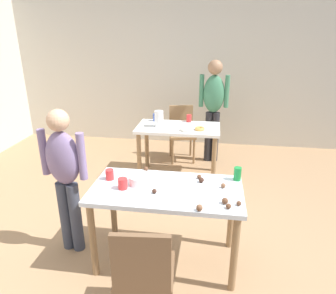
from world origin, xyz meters
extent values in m
plane|color=#9E7A56|center=(0.00, 0.00, 0.00)|extent=(6.40, 6.40, 0.00)
cube|color=beige|center=(0.00, 3.20, 1.30)|extent=(6.40, 0.10, 2.60)
cube|color=silver|center=(0.10, -0.08, 0.73)|extent=(1.29, 0.67, 0.04)
cylinder|color=olive|center=(-0.48, -0.35, 0.35)|extent=(0.06, 0.06, 0.71)
cylinder|color=olive|center=(0.69, -0.35, 0.35)|extent=(0.06, 0.06, 0.71)
cylinder|color=olive|center=(-0.48, 0.20, 0.35)|extent=(0.06, 0.06, 0.71)
cylinder|color=olive|center=(0.69, 0.20, 0.35)|extent=(0.06, 0.06, 0.71)
cube|color=white|center=(0.00, 1.69, 0.73)|extent=(1.14, 0.62, 0.04)
cylinder|color=olive|center=(-0.51, 1.44, 0.35)|extent=(0.06, 0.06, 0.71)
cylinder|color=olive|center=(0.51, 1.44, 0.35)|extent=(0.06, 0.06, 0.71)
cylinder|color=olive|center=(-0.51, 1.94, 0.35)|extent=(0.06, 0.06, 0.71)
cylinder|color=olive|center=(0.51, 1.94, 0.35)|extent=(0.06, 0.06, 0.71)
cube|color=brown|center=(0.05, -0.71, 0.43)|extent=(0.44, 0.44, 0.04)
cube|color=brown|center=(0.07, -0.89, 0.66)|extent=(0.38, 0.08, 0.42)
cylinder|color=brown|center=(-0.13, -0.56, 0.21)|extent=(0.04, 0.04, 0.41)
cylinder|color=brown|center=(0.20, -0.53, 0.21)|extent=(0.04, 0.04, 0.41)
cube|color=olive|center=(0.00, 2.28, 0.43)|extent=(0.48, 0.48, 0.04)
cube|color=olive|center=(-0.04, 2.45, 0.66)|extent=(0.38, 0.13, 0.42)
cylinder|color=olive|center=(0.20, 2.15, 0.21)|extent=(0.04, 0.04, 0.41)
cylinder|color=olive|center=(-0.13, 2.07, 0.21)|extent=(0.04, 0.04, 0.41)
cylinder|color=olive|center=(0.13, 2.48, 0.21)|extent=(0.04, 0.04, 0.41)
cylinder|color=olive|center=(-0.21, 2.41, 0.21)|extent=(0.04, 0.04, 0.41)
cylinder|color=#383D4C|center=(-0.88, -0.04, 0.35)|extent=(0.11, 0.11, 0.71)
cylinder|color=#383D4C|center=(-0.77, -0.05, 0.35)|extent=(0.11, 0.11, 0.71)
ellipsoid|color=slate|center=(-0.82, -0.05, 0.96)|extent=(0.34, 0.24, 0.50)
sphere|color=tan|center=(-0.82, -0.05, 1.30)|extent=(0.19, 0.19, 0.19)
cylinder|color=slate|center=(-1.01, -0.02, 0.99)|extent=(0.08, 0.08, 0.43)
cylinder|color=slate|center=(-0.63, -0.07, 0.99)|extent=(0.08, 0.08, 0.43)
cylinder|color=#28282D|center=(0.52, 2.32, 0.40)|extent=(0.11, 0.11, 0.81)
cylinder|color=#28282D|center=(0.41, 2.33, 0.40)|extent=(0.11, 0.11, 0.81)
ellipsoid|color=#3D7A56|center=(0.47, 2.32, 1.09)|extent=(0.33, 0.21, 0.57)
sphere|color=#997051|center=(0.47, 2.32, 1.49)|extent=(0.22, 0.22, 0.22)
cylinder|color=#3D7A56|center=(0.66, 2.32, 1.13)|extent=(0.07, 0.07, 0.49)
cylinder|color=#3D7A56|center=(0.28, 2.33, 1.13)|extent=(0.07, 0.07, 0.49)
cylinder|color=white|center=(-0.14, -0.02, 0.79)|extent=(0.21, 0.21, 0.07)
cylinder|color=#198438|center=(0.71, 0.17, 0.81)|extent=(0.07, 0.07, 0.12)
cube|color=silver|center=(0.15, 0.08, 0.75)|extent=(0.17, 0.02, 0.01)
cylinder|color=red|center=(-0.26, -0.14, 0.80)|extent=(0.08, 0.08, 0.09)
cylinder|color=red|center=(-0.43, 0.01, 0.80)|extent=(0.07, 0.07, 0.10)
sphere|color=#3D2319|center=(0.02, -0.18, 0.77)|extent=(0.04, 0.04, 0.04)
sphere|color=brown|center=(0.62, -0.33, 0.77)|extent=(0.04, 0.04, 0.04)
sphere|color=brown|center=(-0.14, 0.23, 0.77)|extent=(0.05, 0.05, 0.05)
sphere|color=brown|center=(0.59, -0.26, 0.78)|extent=(0.05, 0.05, 0.05)
sphere|color=brown|center=(0.58, 0.00, 0.77)|extent=(0.04, 0.04, 0.04)
sphere|color=brown|center=(0.40, -0.39, 0.78)|extent=(0.05, 0.05, 0.05)
sphere|color=brown|center=(0.70, -0.27, 0.77)|extent=(0.04, 0.04, 0.04)
sphere|color=brown|center=(0.37, 0.14, 0.77)|extent=(0.04, 0.04, 0.04)
sphere|color=#3D2319|center=(0.39, 0.07, 0.77)|extent=(0.05, 0.05, 0.05)
cylinder|color=white|center=(-0.26, 1.65, 0.86)|extent=(0.12, 0.12, 0.22)
cylinder|color=#3351B2|center=(-0.36, 1.92, 0.80)|extent=(0.08, 0.08, 0.11)
cylinder|color=red|center=(0.13, 1.94, 0.80)|extent=(0.07, 0.07, 0.11)
torus|color=gold|center=(0.30, 1.58, 0.77)|extent=(0.14, 0.14, 0.04)
torus|color=white|center=(0.13, 1.71, 0.77)|extent=(0.11, 0.11, 0.03)
torus|color=white|center=(0.11, 1.53, 0.77)|extent=(0.14, 0.14, 0.04)
camera|label=1|loc=(0.46, -2.39, 2.03)|focal=33.14mm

